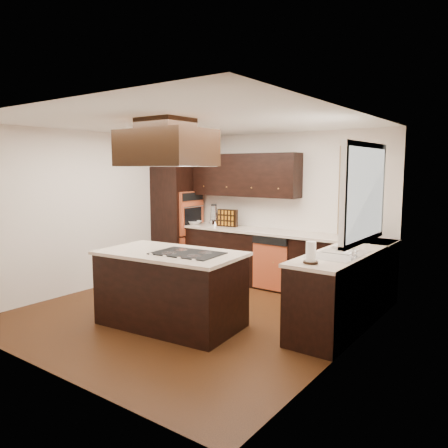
% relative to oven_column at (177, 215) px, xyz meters
% --- Properties ---
extents(floor, '(4.20, 4.20, 0.02)m').
position_rel_oven_column_xyz_m(floor, '(1.78, -1.71, -1.07)').
color(floor, '#4F2A11').
rests_on(floor, ground).
extents(ceiling, '(4.20, 4.20, 0.02)m').
position_rel_oven_column_xyz_m(ceiling, '(1.78, -1.71, 1.45)').
color(ceiling, silver).
rests_on(ceiling, ground).
extents(wall_back, '(4.20, 0.02, 2.50)m').
position_rel_oven_column_xyz_m(wall_back, '(1.78, 0.40, 0.19)').
color(wall_back, silver).
rests_on(wall_back, ground).
extents(wall_front, '(4.20, 0.02, 2.50)m').
position_rel_oven_column_xyz_m(wall_front, '(1.78, -3.81, 0.19)').
color(wall_front, silver).
rests_on(wall_front, ground).
extents(wall_left, '(0.02, 4.20, 2.50)m').
position_rel_oven_column_xyz_m(wall_left, '(-0.33, -1.71, 0.19)').
color(wall_left, silver).
rests_on(wall_left, ground).
extents(wall_right, '(0.02, 4.20, 2.50)m').
position_rel_oven_column_xyz_m(wall_right, '(3.88, -1.71, 0.19)').
color(wall_right, silver).
rests_on(wall_right, ground).
extents(oven_column, '(0.65, 0.75, 2.12)m').
position_rel_oven_column_xyz_m(oven_column, '(0.00, 0.00, 0.00)').
color(oven_column, black).
rests_on(oven_column, floor).
extents(wall_oven_face, '(0.05, 0.62, 0.78)m').
position_rel_oven_column_xyz_m(wall_oven_face, '(0.35, 0.00, 0.06)').
color(wall_oven_face, '#CD552D').
rests_on(wall_oven_face, oven_column).
extents(base_cabinets_back, '(2.93, 0.60, 0.88)m').
position_rel_oven_column_xyz_m(base_cabinets_back, '(1.81, 0.09, -0.62)').
color(base_cabinets_back, black).
rests_on(base_cabinets_back, floor).
extents(base_cabinets_right, '(0.60, 2.40, 0.88)m').
position_rel_oven_column_xyz_m(base_cabinets_right, '(3.58, -0.80, -0.62)').
color(base_cabinets_right, black).
rests_on(base_cabinets_right, floor).
extents(countertop_back, '(2.93, 0.63, 0.04)m').
position_rel_oven_column_xyz_m(countertop_back, '(1.81, 0.08, -0.16)').
color(countertop_back, beige).
rests_on(countertop_back, base_cabinets_back).
extents(countertop_right, '(0.63, 2.40, 0.04)m').
position_rel_oven_column_xyz_m(countertop_right, '(3.56, -0.80, -0.16)').
color(countertop_right, beige).
rests_on(countertop_right, base_cabinets_right).
extents(upper_cabinets, '(2.00, 0.34, 0.72)m').
position_rel_oven_column_xyz_m(upper_cabinets, '(1.34, 0.23, 0.75)').
color(upper_cabinets, black).
rests_on(upper_cabinets, wall_back).
extents(dishwasher_front, '(0.60, 0.05, 0.72)m').
position_rel_oven_column_xyz_m(dishwasher_front, '(2.10, -0.20, -0.66)').
color(dishwasher_front, '#CD552D').
rests_on(dishwasher_front, floor).
extents(window_frame, '(0.06, 1.32, 1.12)m').
position_rel_oven_column_xyz_m(window_frame, '(3.85, -1.16, 0.59)').
color(window_frame, white).
rests_on(window_frame, wall_right).
extents(window_pane, '(0.00, 1.20, 1.00)m').
position_rel_oven_column_xyz_m(window_pane, '(3.87, -1.16, 0.59)').
color(window_pane, white).
rests_on(window_pane, wall_right).
extents(curtain_left, '(0.02, 0.34, 0.90)m').
position_rel_oven_column_xyz_m(curtain_left, '(3.79, -1.57, 0.64)').
color(curtain_left, beige).
rests_on(curtain_left, wall_right).
extents(curtain_right, '(0.02, 0.34, 0.90)m').
position_rel_oven_column_xyz_m(curtain_right, '(3.79, -0.74, 0.64)').
color(curtain_right, beige).
rests_on(curtain_right, wall_right).
extents(sink_rim, '(0.52, 0.84, 0.01)m').
position_rel_oven_column_xyz_m(sink_rim, '(3.58, -1.16, -0.14)').
color(sink_rim, silver).
rests_on(sink_rim, countertop_right).
extents(island, '(1.77, 1.08, 0.88)m').
position_rel_oven_column_xyz_m(island, '(1.85, -2.18, -0.62)').
color(island, black).
rests_on(island, floor).
extents(island_top, '(1.84, 1.15, 0.04)m').
position_rel_oven_column_xyz_m(island_top, '(1.85, -2.18, -0.16)').
color(island_top, beige).
rests_on(island_top, island).
extents(cooktop, '(0.85, 0.61, 0.01)m').
position_rel_oven_column_xyz_m(cooktop, '(2.10, -2.16, -0.13)').
color(cooktop, black).
rests_on(cooktop, island_top).
extents(range_hood, '(1.05, 0.72, 0.42)m').
position_rel_oven_column_xyz_m(range_hood, '(1.88, -2.25, 1.10)').
color(range_hood, black).
rests_on(range_hood, ceiling).
extents(hood_duct, '(0.55, 0.50, 0.13)m').
position_rel_oven_column_xyz_m(hood_duct, '(1.88, -2.25, 1.38)').
color(hood_duct, black).
rests_on(hood_duct, ceiling).
extents(blender_base, '(0.15, 0.15, 0.10)m').
position_rel_oven_column_xyz_m(blender_base, '(0.82, 0.04, -0.09)').
color(blender_base, silver).
rests_on(blender_base, countertop_back).
extents(blender_pitcher, '(0.13, 0.13, 0.26)m').
position_rel_oven_column_xyz_m(blender_pitcher, '(0.82, 0.04, 0.09)').
color(blender_pitcher, silver).
rests_on(blender_pitcher, blender_base).
extents(spice_rack, '(0.37, 0.14, 0.30)m').
position_rel_oven_column_xyz_m(spice_rack, '(1.08, 0.10, 0.01)').
color(spice_rack, black).
rests_on(spice_rack, countertop_back).
extents(mixing_bowl, '(0.30, 0.30, 0.06)m').
position_rel_oven_column_xyz_m(mixing_bowl, '(0.40, -0.01, -0.11)').
color(mixing_bowl, white).
rests_on(mixing_bowl, countertop_back).
extents(soap_bottle, '(0.11, 0.11, 0.19)m').
position_rel_oven_column_xyz_m(soap_bottle, '(3.47, -0.60, -0.04)').
color(soap_bottle, white).
rests_on(soap_bottle, countertop_right).
extents(paper_towel, '(0.13, 0.13, 0.24)m').
position_rel_oven_column_xyz_m(paper_towel, '(3.51, -1.79, -0.02)').
color(paper_towel, white).
rests_on(paper_towel, countertop_right).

